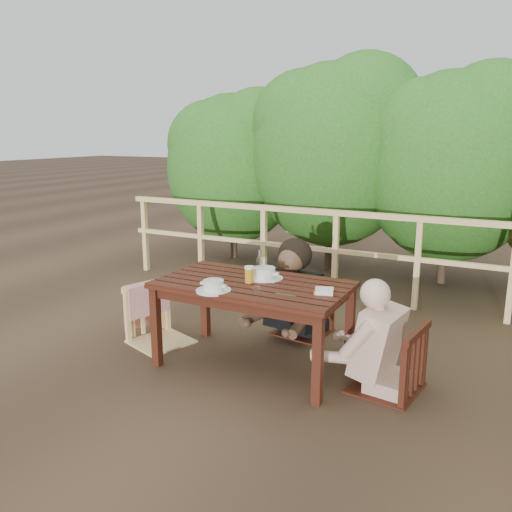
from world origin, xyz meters
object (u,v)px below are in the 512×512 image
at_px(chair_far, 303,285).
at_px(woman, 305,259).
at_px(butter_tub, 324,292).
at_px(chair_right, 389,327).
at_px(chair_left, 159,291).
at_px(soup_near, 213,286).
at_px(bottle, 260,264).
at_px(tumbler, 256,291).
at_px(table, 253,325).
at_px(diner_right, 395,302).
at_px(beer_glass, 249,275).
at_px(soup_far, 264,274).

bearing_deg(chair_far, woman, 97.51).
bearing_deg(woman, butter_tub, 127.50).
relative_size(chair_far, chair_right, 0.97).
bearing_deg(chair_left, soup_near, -94.61).
bearing_deg(bottle, chair_right, -5.64).
relative_size(chair_right, soup_near, 3.69).
bearing_deg(tumbler, table, 121.98).
height_order(chair_left, soup_near, chair_left).
distance_m(diner_right, tumbler, 0.99).
bearing_deg(bottle, butter_tub, -19.17).
xyz_separation_m(diner_right, tumbler, (-0.93, -0.33, 0.05)).
distance_m(chair_right, soup_near, 1.31).
xyz_separation_m(woman, soup_near, (-0.26, -1.17, 0.02)).
xyz_separation_m(table, woman, (0.09, 0.85, 0.37)).
bearing_deg(butter_tub, woman, 101.84).
bearing_deg(table, chair_left, 178.23).
height_order(chair_right, bottle, chair_right).
height_order(chair_right, soup_near, chair_right).
relative_size(bottle, tumbler, 3.28).
bearing_deg(table, diner_right, 4.16).
bearing_deg(beer_glass, soup_near, -115.86).
height_order(soup_near, butter_tub, soup_near).
height_order(soup_far, beer_glass, beer_glass).
xyz_separation_m(chair_far, bottle, (-0.13, -0.64, 0.33)).
distance_m(chair_right, soup_far, 1.06).
bearing_deg(chair_left, tumbler, -84.92).
bearing_deg(table, soup_near, -117.77).
bearing_deg(beer_glass, woman, 82.55).
distance_m(chair_far, woman, 0.24).
relative_size(chair_far, beer_glass, 6.56).
bearing_deg(chair_left, bottle, -61.02).
distance_m(table, beer_glass, 0.42).
relative_size(table, chair_far, 1.58).
height_order(soup_far, bottle, bottle).
bearing_deg(beer_glass, chair_right, 5.22).
distance_m(soup_far, bottle, 0.10).
height_order(chair_far, butter_tub, chair_far).
xyz_separation_m(soup_far, butter_tub, (0.58, -0.18, -0.02)).
bearing_deg(butter_tub, bottle, 142.68).
xyz_separation_m(soup_near, bottle, (0.13, 0.50, 0.07)).
bearing_deg(diner_right, bottle, 92.49).
relative_size(diner_right, beer_glass, 9.43).
relative_size(chair_right, woman, 0.69).
bearing_deg(butter_tub, tumbler, -172.37).
xyz_separation_m(diner_right, butter_tub, (-0.48, -0.11, 0.04)).
distance_m(diner_right, soup_far, 1.07).
relative_size(diner_right, soup_near, 5.12).
height_order(chair_right, soup_far, chair_right).
bearing_deg(chair_far, soup_near, -95.16).
xyz_separation_m(table, butter_tub, (0.60, -0.03, 0.37)).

